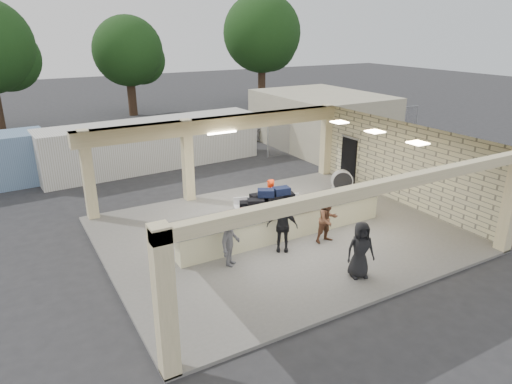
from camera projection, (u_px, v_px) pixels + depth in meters
ground at (278, 235)px, 16.48m from camera, size 120.00×120.00×0.00m
pavilion at (274, 193)px, 16.66m from camera, size 12.01×10.00×3.55m
baggage_counter at (286, 225)px, 15.87m from camera, size 8.20×0.58×0.98m
luggage_cart at (270, 207)px, 16.63m from camera, size 2.90×2.28×1.48m
drum_fan at (342, 181)px, 20.12m from camera, size 0.98×0.72×1.05m
baggage_handler at (270, 201)px, 17.11m from camera, size 0.47×0.67×1.66m
passenger_a at (328, 220)px, 15.46m from camera, size 0.81×0.37×1.64m
passenger_b at (282, 226)px, 14.83m from camera, size 1.05×0.87×1.73m
passenger_c at (231, 240)px, 13.92m from camera, size 1.08×1.00×1.69m
passenger_d at (360, 250)px, 13.28m from camera, size 0.91×0.59×1.73m
car_white_a at (282, 124)px, 31.21m from camera, size 5.85×3.45×1.57m
car_white_b at (327, 117)px, 34.06m from camera, size 4.63×1.97×1.43m
car_dark at (213, 125)px, 30.99m from camera, size 4.55×1.80×1.49m
container_white at (154, 144)px, 24.05m from camera, size 11.62×2.99×2.49m
fence at (350, 128)px, 28.59m from camera, size 12.06×0.06×2.03m
tree_mid at (131, 54)px, 37.19m from camera, size 6.00×5.60×8.00m
tree_right at (264, 36)px, 41.54m from camera, size 7.20×7.00×10.00m
adjacent_building at (321, 119)px, 28.52m from camera, size 6.00×8.00×3.20m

